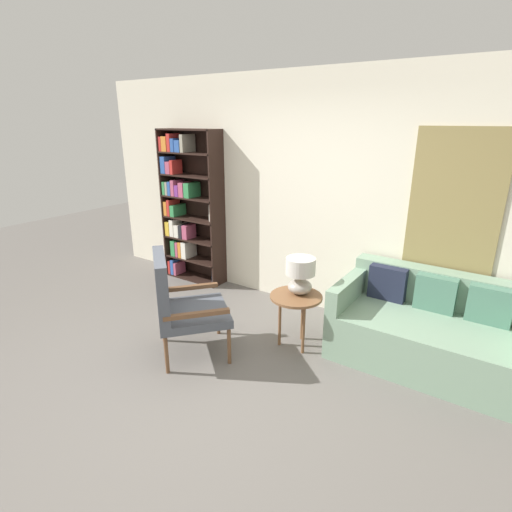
% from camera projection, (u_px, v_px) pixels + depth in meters
% --- Properties ---
extents(ground_plane, '(14.00, 14.00, 0.00)m').
position_uv_depth(ground_plane, '(194.00, 386.00, 3.44)').
color(ground_plane, '#66605B').
extents(wall_back, '(6.40, 0.08, 2.70)m').
position_uv_depth(wall_back, '(311.00, 195.00, 4.57)').
color(wall_back, silver).
rests_on(wall_back, ground_plane).
extents(bookshelf, '(0.91, 0.30, 2.06)m').
position_uv_depth(bookshelf, '(187.00, 206.00, 5.48)').
color(bookshelf, black).
rests_on(bookshelf, ground_plane).
extents(armchair, '(0.92, 0.92, 1.02)m').
position_uv_depth(armchair, '(178.00, 300.00, 3.73)').
color(armchair, brown).
rests_on(armchair, ground_plane).
extents(couch, '(1.62, 0.94, 0.81)m').
position_uv_depth(couch, '(427.00, 329.00, 3.72)').
color(couch, gray).
rests_on(couch, ground_plane).
extents(side_table, '(0.51, 0.51, 0.55)m').
position_uv_depth(side_table, '(296.00, 301.00, 3.89)').
color(side_table, brown).
rests_on(side_table, ground_plane).
extents(table_lamp, '(0.29, 0.29, 0.37)m').
position_uv_depth(table_lamp, '(300.00, 274.00, 3.86)').
color(table_lamp, '#A59E93').
rests_on(table_lamp, side_table).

